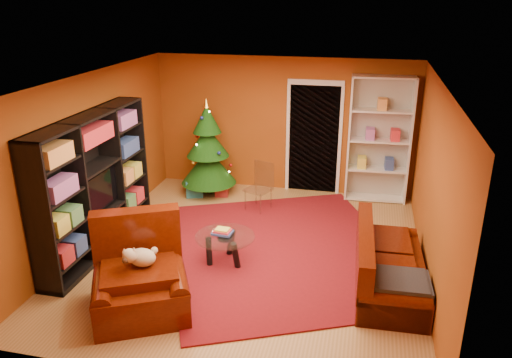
% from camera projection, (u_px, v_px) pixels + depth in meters
% --- Properties ---
extents(floor, '(5.00, 5.50, 0.05)m').
position_uv_depth(floor, '(250.00, 254.00, 7.56)').
color(floor, '#A0733F').
rests_on(floor, ground).
extents(ceiling, '(5.00, 5.50, 0.05)m').
position_uv_depth(ceiling, '(249.00, 79.00, 6.63)').
color(ceiling, silver).
rests_on(ceiling, wall_back).
extents(wall_back, '(5.00, 0.05, 2.60)m').
position_uv_depth(wall_back, '(283.00, 125.00, 9.63)').
color(wall_back, '#974815').
rests_on(wall_back, ground).
extents(wall_left, '(0.05, 5.50, 2.60)m').
position_uv_depth(wall_left, '(90.00, 160.00, 7.63)').
color(wall_left, '#974815').
rests_on(wall_left, ground).
extents(wall_right, '(0.05, 5.50, 2.60)m').
position_uv_depth(wall_right, '(436.00, 187.00, 6.57)').
color(wall_right, '#974815').
rests_on(wall_right, ground).
extents(doorway, '(1.06, 0.60, 2.16)m').
position_uv_depth(doorway, '(314.00, 140.00, 9.55)').
color(doorway, black).
rests_on(doorway, floor).
extents(rug, '(4.65, 4.93, 0.02)m').
position_uv_depth(rug, '(283.00, 250.00, 7.62)').
color(rug, maroon).
rests_on(rug, floor).
extents(media_unit, '(0.42, 2.72, 2.08)m').
position_uv_depth(media_unit, '(95.00, 185.00, 7.35)').
color(media_unit, black).
rests_on(media_unit, floor).
extents(christmas_tree, '(1.37, 1.37, 1.89)m').
position_uv_depth(christmas_tree, '(208.00, 149.00, 9.48)').
color(christmas_tree, '#0F3D0C').
rests_on(christmas_tree, floor).
extents(gift_box_teal, '(0.41, 0.41, 0.32)m').
position_uv_depth(gift_box_teal, '(194.00, 188.00, 9.64)').
color(gift_box_teal, '#206C83').
rests_on(gift_box_teal, floor).
extents(gift_box_red, '(0.28, 0.28, 0.24)m').
position_uv_depth(gift_box_red, '(222.00, 189.00, 9.65)').
color(gift_box_red, maroon).
rests_on(gift_box_red, floor).
extents(white_bookshelf, '(1.13, 0.45, 2.40)m').
position_uv_depth(white_bookshelf, '(379.00, 140.00, 9.11)').
color(white_bookshelf, white).
rests_on(white_bookshelf, floor).
extents(armchair, '(1.62, 1.62, 0.94)m').
position_uv_depth(armchair, '(140.00, 277.00, 6.04)').
color(armchair, '#3D0F03').
rests_on(armchair, rug).
extents(dog, '(0.49, 0.45, 0.31)m').
position_uv_depth(dog, '(142.00, 257.00, 6.02)').
color(dog, beige).
rests_on(dog, armchair).
extents(sofa, '(0.92, 1.94, 0.82)m').
position_uv_depth(sofa, '(391.00, 260.00, 6.54)').
color(sofa, '#3D0F03').
rests_on(sofa, rug).
extents(coffee_table, '(0.93, 0.93, 0.54)m').
position_uv_depth(coffee_table, '(225.00, 249.00, 7.20)').
color(coffee_table, gray).
rests_on(coffee_table, rug).
extents(acrylic_chair, '(0.55, 0.56, 0.79)m').
position_uv_depth(acrylic_chair, '(258.00, 190.00, 8.90)').
color(acrylic_chair, '#66605B').
rests_on(acrylic_chair, rug).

